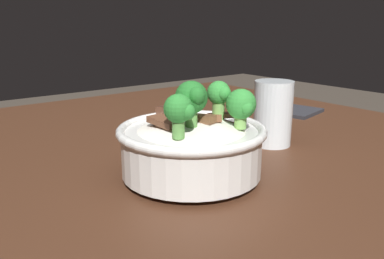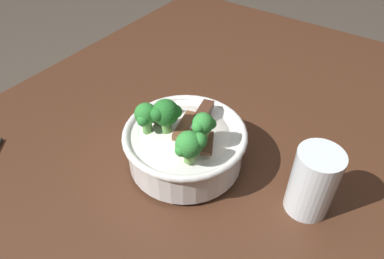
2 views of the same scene
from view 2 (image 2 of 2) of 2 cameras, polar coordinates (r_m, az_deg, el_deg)
rice_bowl at (r=0.58m, az=-1.19°, el=-2.07°), size 0.20×0.20×0.14m
drinking_glass at (r=0.55m, az=18.57°, el=-8.51°), size 0.07×0.07×0.11m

